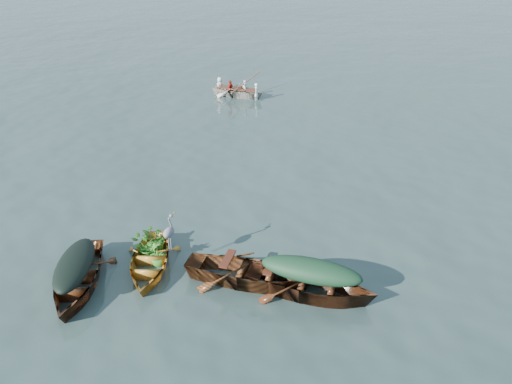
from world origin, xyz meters
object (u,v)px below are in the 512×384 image
(yellow_dinghy, at_px, (150,269))
(dark_covered_boat, at_px, (79,287))
(heron, at_px, (169,238))
(rowed_boat, at_px, (238,97))
(green_tarp_boat, at_px, (310,296))
(open_wooden_boat, at_px, (249,283))

(yellow_dinghy, distance_m, dark_covered_boat, 1.70)
(dark_covered_boat, relative_size, heron, 4.21)
(yellow_dinghy, relative_size, heron, 3.48)
(dark_covered_boat, height_order, rowed_boat, dark_covered_boat)
(green_tarp_boat, xyz_separation_m, rowed_boat, (-7.83, 13.63, 0.00))
(dark_covered_boat, xyz_separation_m, heron, (1.65, 1.50, 0.89))
(rowed_boat, xyz_separation_m, heron, (4.31, -13.87, 0.89))
(open_wooden_boat, distance_m, heron, 2.23)
(yellow_dinghy, distance_m, green_tarp_boat, 4.03)
(yellow_dinghy, distance_m, heron, 1.05)
(yellow_dinghy, xyz_separation_m, green_tarp_boat, (4.00, 0.51, 0.00))
(dark_covered_boat, xyz_separation_m, open_wooden_boat, (3.68, 1.66, 0.00))
(yellow_dinghy, bearing_deg, green_tarp_boat, -15.98)
(yellow_dinghy, bearing_deg, dark_covered_boat, -156.39)
(yellow_dinghy, bearing_deg, heron, 5.19)
(heron, bearing_deg, rowed_boat, 83.99)
(yellow_dinghy, xyz_separation_m, dark_covered_boat, (-1.16, -1.24, 0.00))
(dark_covered_boat, relative_size, green_tarp_boat, 0.91)
(green_tarp_boat, height_order, rowed_boat, green_tarp_boat)
(dark_covered_boat, distance_m, green_tarp_boat, 5.45)
(green_tarp_boat, relative_size, rowed_boat, 1.11)
(dark_covered_boat, height_order, heron, heron)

